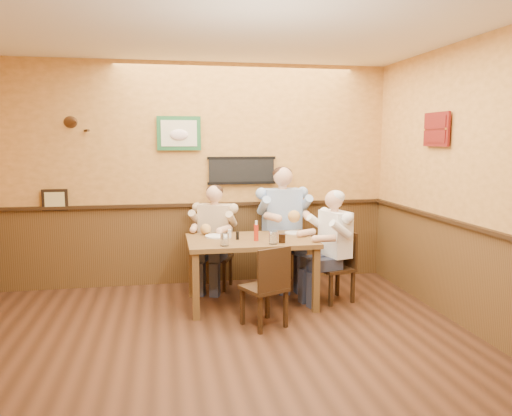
{
  "coord_description": "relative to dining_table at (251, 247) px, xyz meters",
  "views": [
    {
      "loc": [
        -0.4,
        -3.86,
        1.84
      ],
      "look_at": [
        0.59,
        1.45,
        1.1
      ],
      "focal_mm": 35.0,
      "sensor_mm": 36.0,
      "label": 1
    }
  ],
  "objects": [
    {
      "name": "room",
      "position": [
        -0.4,
        -1.33,
        1.03
      ],
      "size": [
        5.02,
        5.03,
        2.81
      ],
      "color": "#321B0F",
      "rests_on": "ground"
    },
    {
      "name": "dining_table",
      "position": [
        0.0,
        0.0,
        0.0
      ],
      "size": [
        1.4,
        0.9,
        0.75
      ],
      "color": "brown",
      "rests_on": "ground"
    },
    {
      "name": "chair_back_left",
      "position": [
        -0.32,
        0.7,
        -0.25
      ],
      "size": [
        0.49,
        0.49,
        0.81
      ],
      "primitive_type": null,
      "rotation": [
        0.0,
        0.0,
        -0.39
      ],
      "color": "#332010",
      "rests_on": "ground"
    },
    {
      "name": "chair_back_right",
      "position": [
        0.52,
        0.7,
        -0.18
      ],
      "size": [
        0.47,
        0.47,
        0.95
      ],
      "primitive_type": null,
      "rotation": [
        0.0,
        0.0,
        0.08
      ],
      "color": "#332010",
      "rests_on": "ground"
    },
    {
      "name": "chair_right_end",
      "position": [
        0.96,
        -0.06,
        -0.26
      ],
      "size": [
        0.46,
        0.46,
        0.8
      ],
      "primitive_type": null,
      "rotation": [
        0.0,
        0.0,
        -1.3
      ],
      "color": "#332010",
      "rests_on": "ground"
    },
    {
      "name": "chair_near_side",
      "position": [
        0.01,
        -0.69,
        -0.25
      ],
      "size": [
        0.5,
        0.5,
        0.82
      ],
      "primitive_type": null,
      "rotation": [
        0.0,
        0.0,
        3.56
      ],
      "color": "#332010",
      "rests_on": "ground"
    },
    {
      "name": "diner_tan_shirt",
      "position": [
        -0.32,
        0.7,
        -0.08
      ],
      "size": [
        0.7,
        0.7,
        1.16
      ],
      "primitive_type": null,
      "rotation": [
        0.0,
        0.0,
        -0.39
      ],
      "color": "beige",
      "rests_on": "ground"
    },
    {
      "name": "diner_blue_polo",
      "position": [
        0.52,
        0.7,
        0.02
      ],
      "size": [
        0.67,
        0.67,
        1.36
      ],
      "primitive_type": null,
      "rotation": [
        0.0,
        0.0,
        0.08
      ],
      "color": "#8FACD7",
      "rests_on": "ground"
    },
    {
      "name": "diner_white_elder",
      "position": [
        0.96,
        -0.06,
        -0.08
      ],
      "size": [
        0.65,
        0.65,
        1.15
      ],
      "primitive_type": null,
      "rotation": [
        0.0,
        0.0,
        -1.3
      ],
      "color": "white",
      "rests_on": "ground"
    },
    {
      "name": "water_glass_left",
      "position": [
        -0.33,
        -0.32,
        0.16
      ],
      "size": [
        0.1,
        0.1,
        0.13
      ],
      "primitive_type": "cylinder",
      "rotation": [
        0.0,
        0.0,
        0.23
      ],
      "color": "white",
      "rests_on": "dining_table"
    },
    {
      "name": "water_glass_mid",
      "position": [
        0.18,
        -0.32,
        0.16
      ],
      "size": [
        0.12,
        0.12,
        0.14
      ],
      "primitive_type": "cylinder",
      "rotation": [
        0.0,
        0.0,
        0.42
      ],
      "color": "white",
      "rests_on": "dining_table"
    },
    {
      "name": "cola_tumbler",
      "position": [
        0.29,
        -0.28,
        0.14
      ],
      "size": [
        0.08,
        0.08,
        0.1
      ],
      "primitive_type": "cylinder",
      "rotation": [
        0.0,
        0.0,
        -0.13
      ],
      "color": "black",
      "rests_on": "dining_table"
    },
    {
      "name": "hot_sauce_bottle",
      "position": [
        0.04,
        -0.12,
        0.19
      ],
      "size": [
        0.06,
        0.06,
        0.2
      ],
      "primitive_type": "cylinder",
      "rotation": [
        0.0,
        0.0,
        0.41
      ],
      "color": "#B72813",
      "rests_on": "dining_table"
    },
    {
      "name": "salt_shaker",
      "position": [
        -0.23,
        0.08,
        0.14
      ],
      "size": [
        0.05,
        0.05,
        0.1
      ],
      "primitive_type": "cylinder",
      "rotation": [
        0.0,
        0.0,
        -0.34
      ],
      "color": "silver",
      "rests_on": "dining_table"
    },
    {
      "name": "pepper_shaker",
      "position": [
        -0.15,
        -0.02,
        0.14
      ],
      "size": [
        0.04,
        0.04,
        0.09
      ],
      "primitive_type": "cylinder",
      "rotation": [
        0.0,
        0.0,
        0.33
      ],
      "color": "black",
      "rests_on": "dining_table"
    },
    {
      "name": "plate_far_left",
      "position": [
        -0.36,
        0.17,
        0.1
      ],
      "size": [
        0.3,
        0.3,
        0.02
      ],
      "primitive_type": "cylinder",
      "rotation": [
        0.0,
        0.0,
        0.15
      ],
      "color": "white",
      "rests_on": "dining_table"
    },
    {
      "name": "plate_far_right",
      "position": [
        0.56,
        0.22,
        0.1
      ],
      "size": [
        0.27,
        0.27,
        0.02
      ],
      "primitive_type": "cylinder",
      "rotation": [
        0.0,
        0.0,
        0.24
      ],
      "color": "white",
      "rests_on": "dining_table"
    }
  ]
}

